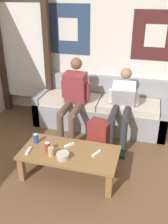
# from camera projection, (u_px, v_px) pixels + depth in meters

# --- Properties ---
(wall_back) EXTENTS (10.00, 0.07, 2.55)m
(wall_back) POSITION_uv_depth(u_px,v_px,m) (114.00, 47.00, 4.13)
(wall_back) COLOR silver
(wall_back) RESTS_ON ground_plane
(door_frame) EXTENTS (1.00, 0.10, 2.15)m
(door_frame) POSITION_uv_depth(u_px,v_px,m) (23.00, 49.00, 4.34)
(door_frame) COLOR #382319
(door_frame) RESTS_ON ground_plane
(couch) EXTENTS (2.19, 0.73, 0.79)m
(couch) POSITION_uv_depth(u_px,v_px,m) (100.00, 110.00, 4.27)
(couch) COLOR gray
(couch) RESTS_ON ground_plane
(coffee_table) EXTENTS (1.19, 0.60, 0.35)m
(coffee_table) POSITION_uv_depth(u_px,v_px,m) (70.00, 155.00, 3.07)
(coffee_table) COLOR olive
(coffee_table) RESTS_ON ground_plane
(person_seated_adult) EXTENTS (0.47, 0.85, 1.21)m
(person_seated_adult) POSITION_uv_depth(u_px,v_px,m) (73.00, 97.00, 3.83)
(person_seated_adult) COLOR brown
(person_seated_adult) RESTS_ON ground_plane
(person_seated_teen) EXTENTS (0.47, 0.92, 1.07)m
(person_seated_teen) POSITION_uv_depth(u_px,v_px,m) (122.00, 104.00, 3.72)
(person_seated_teen) COLOR #2D2D33
(person_seated_teen) RESTS_ON ground_plane
(backpack) EXTENTS (0.34, 0.30, 0.46)m
(backpack) POSITION_uv_depth(u_px,v_px,m) (99.00, 136.00, 3.61)
(backpack) COLOR maroon
(backpack) RESTS_ON ground_plane
(ceramic_bowl) EXTENTS (0.16, 0.16, 0.07)m
(ceramic_bowl) POSITION_uv_depth(u_px,v_px,m) (63.00, 155.00, 2.91)
(ceramic_bowl) COLOR #B7B2A8
(ceramic_bowl) RESTS_ON coffee_table
(pillar_candle) EXTENTS (0.07, 0.07, 0.12)m
(pillar_candle) POSITION_uv_depth(u_px,v_px,m) (51.00, 152.00, 2.95)
(pillar_candle) COLOR tan
(pillar_candle) RESTS_ON coffee_table
(drink_can_blue) EXTENTS (0.07, 0.07, 0.12)m
(drink_can_blue) POSITION_uv_depth(u_px,v_px,m) (36.00, 138.00, 3.20)
(drink_can_blue) COLOR #28479E
(drink_can_blue) RESTS_ON coffee_table
(drink_can_red) EXTENTS (0.07, 0.07, 0.12)m
(drink_can_red) POSITION_uv_depth(u_px,v_px,m) (48.00, 147.00, 3.02)
(drink_can_red) COLOR maroon
(drink_can_red) RESTS_ON coffee_table
(game_controller_near_left) EXTENTS (0.09, 0.15, 0.03)m
(game_controller_near_left) POSITION_uv_depth(u_px,v_px,m) (97.00, 153.00, 2.99)
(game_controller_near_left) COLOR white
(game_controller_near_left) RESTS_ON coffee_table
(game_controller_near_right) EXTENTS (0.11, 0.14, 0.03)m
(game_controller_near_right) POSITION_uv_depth(u_px,v_px,m) (69.00, 145.00, 3.15)
(game_controller_near_right) COLOR white
(game_controller_near_right) RESTS_ON coffee_table
(game_controller_far_center) EXTENTS (0.05, 0.15, 0.03)m
(game_controller_far_center) POSITION_uv_depth(u_px,v_px,m) (28.00, 151.00, 3.04)
(game_controller_far_center) COLOR white
(game_controller_far_center) RESTS_ON coffee_table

